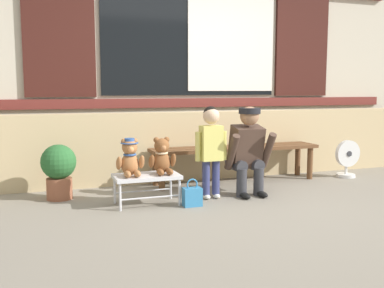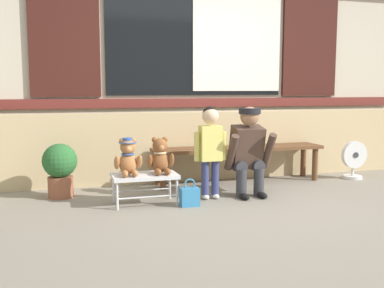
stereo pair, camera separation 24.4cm
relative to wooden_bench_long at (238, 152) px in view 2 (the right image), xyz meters
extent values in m
plane|color=gray|center=(-0.29, -1.06, -0.37)|extent=(60.00, 60.00, 0.00)
cube|color=tan|center=(-0.29, 0.37, 0.05)|extent=(6.52, 0.25, 0.85)
cube|color=beige|center=(-0.29, 0.89, 1.38)|extent=(6.65, 0.20, 3.50)
cube|color=maroon|center=(-0.29, 0.77, 0.58)|extent=(6.12, 0.04, 0.12)
cube|color=black|center=(-0.29, 0.78, 1.38)|extent=(2.40, 0.03, 1.40)
cube|color=silver|center=(0.28, 0.76, 1.38)|extent=(1.26, 0.02, 1.29)
cube|color=#3D1914|center=(-1.97, 0.77, 1.38)|extent=(0.84, 0.05, 1.43)
cube|color=#3D1914|center=(1.39, 0.77, 1.38)|extent=(0.84, 0.05, 1.43)
cube|color=brown|center=(0.00, -0.14, 0.05)|extent=(2.10, 0.11, 0.04)
cube|color=brown|center=(0.00, 0.00, 0.05)|extent=(2.10, 0.11, 0.04)
cube|color=brown|center=(0.00, 0.14, 0.05)|extent=(2.10, 0.11, 0.04)
cylinder|color=brown|center=(-0.97, -0.14, -0.17)|extent=(0.07, 0.07, 0.40)
cylinder|color=brown|center=(-0.97, 0.14, -0.17)|extent=(0.07, 0.07, 0.40)
cylinder|color=brown|center=(0.97, -0.14, -0.17)|extent=(0.07, 0.07, 0.40)
cylinder|color=brown|center=(0.97, 0.14, -0.17)|extent=(0.07, 0.07, 0.40)
cube|color=silver|center=(-1.28, -0.69, -0.09)|extent=(0.64, 0.36, 0.04)
cylinder|color=silver|center=(-1.57, -0.84, -0.24)|extent=(0.02, 0.02, 0.26)
cylinder|color=silver|center=(-1.57, -0.54, -0.24)|extent=(0.02, 0.02, 0.26)
cylinder|color=silver|center=(-0.99, -0.84, -0.24)|extent=(0.02, 0.02, 0.26)
cylinder|color=silver|center=(-0.99, -0.54, -0.24)|extent=(0.02, 0.02, 0.26)
cylinder|color=silver|center=(-1.28, -0.84, -0.27)|extent=(0.58, 0.02, 0.02)
cylinder|color=silver|center=(-1.28, -0.54, -0.27)|extent=(0.58, 0.02, 0.02)
ellipsoid|color=#A86B3D|center=(-1.44, -0.67, 0.04)|extent=(0.17, 0.14, 0.22)
sphere|color=#A86B3D|center=(-1.44, -0.68, 0.20)|extent=(0.15, 0.15, 0.15)
sphere|color=#E1955B|center=(-1.44, -0.73, 0.19)|extent=(0.06, 0.06, 0.06)
sphere|color=#A86B3D|center=(-1.49, -0.67, 0.26)|extent=(0.06, 0.06, 0.06)
ellipsoid|color=#A86B3D|center=(-1.55, -0.70, 0.06)|extent=(0.06, 0.11, 0.16)
ellipsoid|color=#A86B3D|center=(-1.48, -0.78, -0.04)|extent=(0.06, 0.15, 0.06)
sphere|color=#A86B3D|center=(-1.38, -0.67, 0.26)|extent=(0.06, 0.06, 0.06)
ellipsoid|color=#A86B3D|center=(-1.33, -0.70, 0.06)|extent=(0.06, 0.11, 0.16)
ellipsoid|color=#A86B3D|center=(-1.39, -0.78, -0.04)|extent=(0.06, 0.15, 0.06)
torus|color=#335699|center=(-1.44, -0.67, 0.13)|extent=(0.13, 0.13, 0.02)
cylinder|color=#335699|center=(-1.44, -0.67, 0.24)|extent=(0.17, 0.17, 0.01)
cylinder|color=#335699|center=(-1.44, -0.67, 0.27)|extent=(0.10, 0.10, 0.04)
ellipsoid|color=brown|center=(-1.12, -0.67, 0.04)|extent=(0.17, 0.14, 0.22)
sphere|color=brown|center=(-1.12, -0.68, 0.20)|extent=(0.15, 0.15, 0.15)
sphere|color=#AE6E42|center=(-1.12, -0.73, 0.19)|extent=(0.06, 0.06, 0.06)
sphere|color=brown|center=(-1.17, -0.67, 0.26)|extent=(0.06, 0.06, 0.06)
ellipsoid|color=brown|center=(-1.23, -0.70, 0.06)|extent=(0.06, 0.11, 0.16)
ellipsoid|color=brown|center=(-1.16, -0.78, -0.04)|extent=(0.06, 0.15, 0.06)
sphere|color=brown|center=(-1.06, -0.67, 0.26)|extent=(0.06, 0.06, 0.06)
ellipsoid|color=brown|center=(-1.01, -0.70, 0.06)|extent=(0.06, 0.11, 0.16)
ellipsoid|color=brown|center=(-1.07, -0.78, -0.04)|extent=(0.06, 0.15, 0.06)
torus|color=beige|center=(-1.12, -0.67, 0.13)|extent=(0.13, 0.13, 0.02)
cylinder|color=navy|center=(-0.64, -0.66, -0.15)|extent=(0.08, 0.08, 0.36)
ellipsoid|color=silver|center=(-0.64, -0.68, -0.35)|extent=(0.07, 0.12, 0.05)
cylinder|color=navy|center=(-0.53, -0.66, -0.15)|extent=(0.08, 0.08, 0.36)
ellipsoid|color=silver|center=(-0.53, -0.68, -0.35)|extent=(0.07, 0.12, 0.05)
cube|color=#DBD166|center=(-0.58, -0.66, 0.21)|extent=(0.22, 0.15, 0.36)
cylinder|color=#DBD166|center=(-0.73, -0.66, 0.18)|extent=(0.06, 0.06, 0.30)
cylinder|color=#DBD166|center=(-0.44, -0.66, 0.18)|extent=(0.06, 0.06, 0.30)
sphere|color=#DBB28E|center=(-0.58, -0.66, 0.49)|extent=(0.17, 0.17, 0.17)
sphere|color=black|center=(-0.58, -0.64, 0.51)|extent=(0.16, 0.16, 0.16)
cylinder|color=#333338|center=(-0.25, -0.71, -0.22)|extent=(0.11, 0.11, 0.30)
cylinder|color=#333338|center=(-0.25, -0.57, -0.05)|extent=(0.13, 0.32, 0.13)
ellipsoid|color=black|center=(-0.25, -0.79, -0.34)|extent=(0.09, 0.20, 0.06)
cylinder|color=#333338|center=(-0.05, -0.71, -0.22)|extent=(0.11, 0.11, 0.30)
cylinder|color=#333338|center=(-0.05, -0.57, -0.05)|extent=(0.13, 0.32, 0.13)
ellipsoid|color=black|center=(-0.05, -0.79, -0.34)|extent=(0.09, 0.20, 0.06)
cube|color=#473328|center=(-0.15, -0.60, 0.15)|extent=(0.32, 0.30, 0.47)
cylinder|color=#473328|center=(-0.36, -0.70, 0.11)|extent=(0.08, 0.28, 0.40)
cylinder|color=#473328|center=(0.06, -0.70, 0.11)|extent=(0.08, 0.28, 0.40)
sphere|color=#9E7051|center=(-0.15, -0.67, 0.48)|extent=(0.20, 0.20, 0.20)
cylinder|color=black|center=(-0.15, -0.67, 0.53)|extent=(0.23, 0.23, 0.06)
cube|color=brown|center=(0.04, -0.51, 0.01)|extent=(0.10, 0.22, 0.16)
cube|color=teal|center=(-0.87, -0.89, -0.28)|extent=(0.18, 0.11, 0.18)
torus|color=teal|center=(-0.87, -0.89, -0.16)|extent=(0.11, 0.01, 0.11)
cylinder|color=brown|center=(-2.07, -0.17, -0.26)|extent=(0.26, 0.26, 0.22)
sphere|color=#28602D|center=(-2.07, -0.17, 0.02)|extent=(0.36, 0.36, 0.36)
cylinder|color=silver|center=(1.49, -0.19, -0.35)|extent=(0.24, 0.24, 0.04)
cylinder|color=silver|center=(1.49, -0.19, -0.28)|extent=(0.04, 0.04, 0.10)
cylinder|color=silver|center=(1.49, -0.21, -0.06)|extent=(0.34, 0.06, 0.34)
cylinder|color=#333338|center=(1.49, -0.21, -0.06)|extent=(0.07, 0.08, 0.07)
camera|label=1|loc=(-2.27, -4.87, 0.76)|focal=41.57mm
camera|label=2|loc=(-2.04, -4.94, 0.76)|focal=41.57mm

